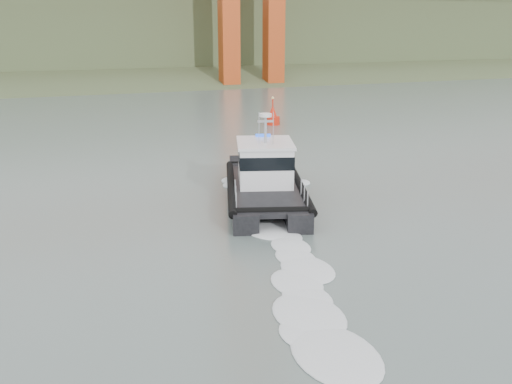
# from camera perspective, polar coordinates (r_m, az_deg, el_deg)

# --- Properties ---
(ground) EXTENTS (400.00, 400.00, 0.00)m
(ground) POSITION_cam_1_polar(r_m,az_deg,el_deg) (24.70, 8.67, -9.45)
(ground) COLOR slate
(ground) RESTS_ON ground
(headlands) EXTENTS (500.00, 105.36, 27.12)m
(headlands) POSITION_cam_1_polar(r_m,az_deg,el_deg) (145.35, -15.84, 14.65)
(headlands) COLOR #3C4F2D
(headlands) RESTS_ON ground
(patrol_boat) EXTENTS (7.36, 12.44, 5.69)m
(patrol_boat) POSITION_cam_1_polar(r_m,az_deg,el_deg) (35.31, 0.93, 1.31)
(patrol_boat) COLOR black
(patrol_boat) RESTS_ON ground
(nav_buoy) EXTENTS (1.53, 1.53, 3.19)m
(nav_buoy) POSITION_cam_1_polar(r_m,az_deg,el_deg) (62.32, 1.68, 7.52)
(nav_buoy) COLOR red
(nav_buoy) RESTS_ON ground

